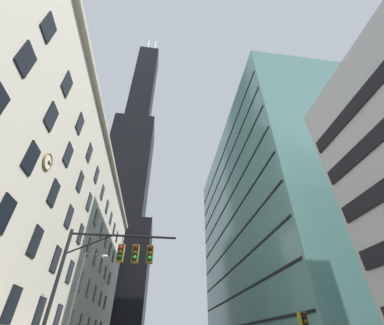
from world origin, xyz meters
TOP-DOWN VIEW (x-y plane):
  - station_building at (-19.17, 24.08)m, footprint 17.01×60.17m
  - dark_skyscraper at (-18.04, 82.44)m, footprint 26.66×26.66m
  - glass_office_midrise at (19.86, 31.43)m, footprint 17.83×46.17m
  - traffic_signal_mast at (-4.24, 3.86)m, footprint 6.75×0.63m
  - traffic_light_near_right at (7.38, 4.39)m, footprint 0.40×0.63m
  - street_lamppost at (-7.68, 11.14)m, footprint 2.07×0.32m

SIDE VIEW (x-z plane):
  - traffic_light_near_right at x=7.38m, z-range 1.12..4.46m
  - street_lamppost at x=-7.68m, z-range 0.87..9.10m
  - traffic_signal_mast at x=-4.24m, z-range 1.90..9.47m
  - station_building at x=-19.17m, z-range -0.02..27.96m
  - glass_office_midrise at x=19.86m, z-range 0.00..41.11m
  - dark_skyscraper at x=-18.04m, z-range -36.00..142.27m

